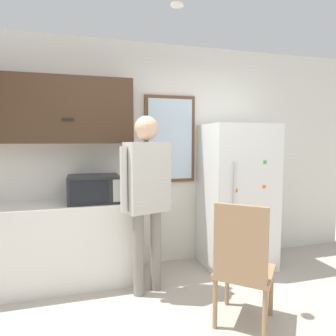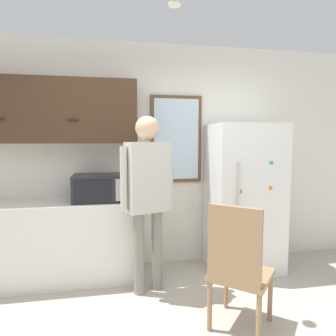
# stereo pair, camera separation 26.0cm
# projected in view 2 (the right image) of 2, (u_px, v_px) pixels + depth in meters

# --- Properties ---
(back_wall) EXTENTS (6.00, 0.06, 2.70)m
(back_wall) POSITION_uv_depth(u_px,v_px,m) (145.00, 156.00, 3.68)
(back_wall) COLOR silver
(back_wall) RESTS_ON ground_plane
(counter) EXTENTS (2.08, 0.56, 0.88)m
(counter) POSITION_uv_depth(u_px,v_px,m) (43.00, 242.00, 3.25)
(counter) COLOR silver
(counter) RESTS_ON ground_plane
(upper_cabinets) EXTENTS (2.08, 0.35, 0.70)m
(upper_cabinets) POSITION_uv_depth(u_px,v_px,m) (40.00, 111.00, 3.23)
(upper_cabinets) COLOR #3D2819
(microwave) EXTENTS (0.53, 0.41, 0.29)m
(microwave) POSITION_uv_depth(u_px,v_px,m) (98.00, 188.00, 3.28)
(microwave) COLOR #232326
(microwave) RESTS_ON counter
(person) EXTENTS (0.55, 0.34, 1.78)m
(person) POSITION_uv_depth(u_px,v_px,m) (148.00, 186.00, 2.98)
(person) COLOR gray
(person) RESTS_ON ground_plane
(refrigerator) EXTENTS (0.81, 0.68, 1.74)m
(refrigerator) POSITION_uv_depth(u_px,v_px,m) (244.00, 197.00, 3.57)
(refrigerator) COLOR white
(refrigerator) RESTS_ON ground_plane
(chair) EXTENTS (0.64, 0.64, 1.05)m
(chair) POSITION_uv_depth(u_px,v_px,m) (238.00, 265.00, 2.37)
(chair) COLOR #997551
(chair) RESTS_ON ground_plane
(window) EXTENTS (0.63, 0.05, 1.06)m
(window) POSITION_uv_depth(u_px,v_px,m) (176.00, 139.00, 3.69)
(window) COLOR brown
(ceiling_light) EXTENTS (0.11, 0.11, 0.01)m
(ceiling_light) POSITION_uv_depth(u_px,v_px,m) (174.00, 5.00, 2.51)
(ceiling_light) COLOR white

